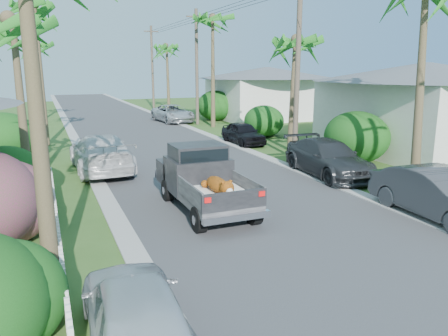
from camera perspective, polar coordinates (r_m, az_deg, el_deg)
name	(u,v)px	position (r m, az deg, el deg)	size (l,w,h in m)	color
ground	(399,305)	(9.53, 21.93, -16.26)	(120.00, 120.00, 0.00)	#375A21
road	(137,133)	(31.69, -11.30, 4.52)	(8.00, 100.00, 0.02)	#38383A
curb_left	(73,136)	(31.15, -19.08, 3.96)	(0.60, 100.00, 0.06)	#A5A39E
curb_right	(194,129)	(32.79, -3.89, 5.05)	(0.60, 100.00, 0.06)	#A5A39E
pickup_truck	(201,177)	(14.34, -3.04, -1.18)	(1.98, 5.12, 2.06)	black
parked_car_rn	(439,195)	(14.76, 26.23, -3.14)	(1.60, 4.59, 1.51)	#333539
parked_car_rm	(328,158)	(19.13, 13.42, 1.24)	(2.09, 5.13, 1.49)	#292B2E
parked_car_rf	(243,133)	(26.44, 2.50, 4.54)	(1.55, 3.84, 1.31)	black
parked_car_rd	(173,114)	(37.62, -6.69, 7.07)	(2.40, 5.20, 1.44)	silver
parked_car_ln	(136,314)	(7.46, -11.45, -18.20)	(1.58, 3.94, 1.34)	silver
parked_car_lf	(101,153)	(20.03, -15.80, 1.85)	(2.30, 5.67, 1.64)	silver
palm_l_b	(12,20)	(17.86, -25.93, 16.98)	(4.40, 4.40, 7.40)	brown
palm_l_c	(34,5)	(27.98, -23.55, 18.91)	(4.40, 4.40, 9.20)	brown
palm_l_d	(30,43)	(39.82, -23.96, 14.64)	(4.40, 4.40, 7.70)	brown
palm_r_b	(295,40)	(24.39, 9.20, 16.17)	(4.40, 4.40, 7.20)	brown
palm_r_c	(213,18)	(34.26, -1.50, 18.96)	(4.40, 4.40, 9.40)	brown
palm_r_d	(167,46)	(47.53, -7.46, 15.51)	(4.40, 4.40, 8.00)	brown
shrub_l_c	(6,176)	(16.21, -26.61, -0.94)	(2.40, 2.64, 2.00)	#164213
shrub_l_d	(3,137)	(24.08, -26.94, 3.64)	(3.20, 3.52, 2.40)	#164213
shrub_r_b	(356,137)	(22.03, 16.91, 3.88)	(3.00, 3.30, 2.50)	#164213
shrub_r_c	(264,121)	(29.35, 5.23, 6.11)	(2.60, 2.86, 2.10)	#164213
shrub_r_d	(216,106)	(38.58, -1.08, 8.16)	(3.20, 3.52, 2.60)	#164213
picket_fence	(57,229)	(11.96, -20.93, -7.50)	(0.10, 11.00, 1.00)	white
house_right_near	(423,111)	(26.19, 24.56, 6.77)	(8.00, 9.00, 4.80)	silver
house_right_far	(267,95)	(40.62, 5.58, 9.50)	(9.00, 8.00, 4.60)	silver
utility_pole_b	(298,66)	(22.12, 9.59, 13.00)	(1.60, 0.26, 9.00)	brown
utility_pole_c	(197,67)	(35.74, -3.57, 13.05)	(1.60, 0.26, 9.00)	brown
utility_pole_d	(152,67)	(50.16, -9.34, 12.86)	(1.60, 0.26, 9.00)	brown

